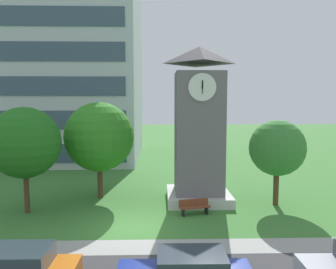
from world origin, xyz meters
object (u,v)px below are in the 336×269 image
at_px(clock_tower, 199,134).
at_px(tree_near_tower, 277,148).
at_px(tree_by_building, 25,143).
at_px(tree_streetside, 99,137).
at_px(park_bench, 194,207).

bearing_deg(clock_tower, tree_near_tower, -12.33).
xyz_separation_m(tree_near_tower, tree_by_building, (-15.22, -1.08, 0.52)).
bearing_deg(clock_tower, tree_streetside, 172.63).
height_order(park_bench, tree_near_tower, tree_near_tower).
height_order(tree_by_building, tree_streetside, tree_streetside).
height_order(clock_tower, tree_near_tower, clock_tower).
height_order(tree_near_tower, tree_by_building, tree_by_building).
bearing_deg(tree_streetside, tree_near_tower, -9.48).
relative_size(tree_near_tower, tree_by_building, 0.87).
distance_m(park_bench, tree_streetside, 7.97).
xyz_separation_m(clock_tower, tree_by_building, (-10.41, -2.14, -0.31)).
distance_m(tree_by_building, tree_streetside, 4.84).
relative_size(clock_tower, tree_near_tower, 1.86).
xyz_separation_m(tree_near_tower, tree_streetside, (-11.42, 1.91, 0.54)).
bearing_deg(tree_near_tower, park_bench, -162.51).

